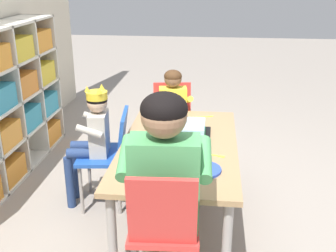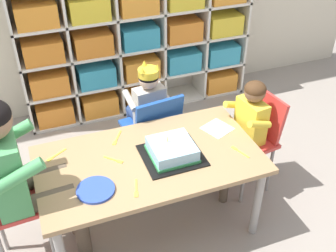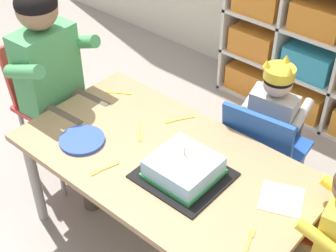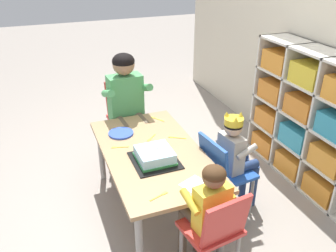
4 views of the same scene
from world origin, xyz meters
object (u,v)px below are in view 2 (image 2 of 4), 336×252
Objects in this scene: fork_at_table_front_edge at (117,139)px; paper_plate_stack at (96,190)px; classroom_chair_adult_side at (4,203)px; fork_scattered_mid_table at (115,160)px; classroom_chair_blue at (154,126)px; guest_at_table_side at (244,125)px; classroom_chair_guest_side at (255,134)px; child_with_crown at (147,103)px; activity_table at (149,166)px; birthday_cake_on_tray at (172,151)px; fork_near_child_seat at (239,151)px; fork_by_napkin at (136,189)px; adult_helper_seated at (20,168)px; fork_beside_plate_stack at (55,156)px.

paper_plate_stack is at bearing -177.01° from fork_at_table_front_edge.
fork_at_table_front_edge is (0.68, 0.24, 0.06)m from classroom_chair_adult_side.
classroom_chair_adult_side is 0.62m from fork_scattered_mid_table.
guest_at_table_side reaches higher than classroom_chair_blue.
classroom_chair_guest_side is (1.58, 0.12, -0.06)m from classroom_chair_adult_side.
child_with_crown is 0.66m from fork_scattered_mid_table.
child_with_crown is 0.92m from paper_plate_stack.
guest_at_table_side is at bearing -90.00° from classroom_chair_guest_side.
guest_at_table_side is 1.05m from paper_plate_stack.
birthday_cake_on_tray is at bearing -12.72° from activity_table.
guest_at_table_side is at bearing 125.12° from fork_near_child_seat.
classroom_chair_adult_side reaches higher than fork_by_napkin.
fork_by_napkin is (0.54, -0.22, -0.13)m from adult_helper_seated.
adult_helper_seated is 0.62m from fork_at_table_front_edge.
guest_at_table_side reaches higher than classroom_chair_adult_side.
classroom_chair_adult_side is 6.41× the size of fork_beside_plate_stack.
fork_near_child_seat is (0.32, -0.62, 0.15)m from classroom_chair_blue.
adult_helper_seated is at bearing 155.31° from paper_plate_stack.
fork_by_napkin reaches higher than activity_table.
classroom_chair_blue reaches higher than fork_scattered_mid_table.
classroom_chair_adult_side is 0.73× the size of adult_helper_seated.
classroom_chair_blue is 0.55m from birthday_cake_on_tray.
fork_scattered_mid_table is at bearing -58.66° from fork_beside_plate_stack.
adult_helper_seated is 1.30× the size of guest_at_table_side.
fork_beside_plate_stack reaches higher than activity_table.
classroom_chair_guest_side is at bearing 8.76° from activity_table.
classroom_chair_blue is at bearing -86.01° from fork_scattered_mid_table.
birthday_cake_on_tray is 2.63× the size of fork_by_napkin.
birthday_cake_on_tray is (-0.05, -0.63, 0.06)m from child_with_crown.
classroom_chair_guest_side is at bearing -130.57° from fork_scattered_mid_table.
activity_table is 1.52× the size of guest_at_table_side.
fork_scattered_mid_table is (-0.19, 0.05, 0.06)m from activity_table.
activity_table is at bearing -54.23° from fork_beside_plate_stack.
guest_at_table_side is at bearing -89.17° from classroom_chair_adult_side.
fork_near_child_seat reaches higher than activity_table.
fork_beside_plate_stack is (-0.68, -0.39, 0.02)m from child_with_crown.
classroom_chair_blue is 1.11m from classroom_chair_adult_side.
guest_at_table_side is at bearing 134.83° from classroom_chair_blue.
fork_scattered_mid_table is at bearing 41.78° from classroom_chair_blue.
paper_plate_stack reaches higher than fork_scattered_mid_table.
activity_table is 0.16m from birthday_cake_on_tray.
guest_at_table_side is 4.21× the size of paper_plate_stack.
activity_table is 0.53m from classroom_chair_blue.
guest_at_table_side is (-0.10, -0.01, 0.11)m from classroom_chair_guest_side.
fork_scattered_mid_table is at bearing -87.97° from adult_helper_seated.
classroom_chair_adult_side is at bearing 24.45° from child_with_crown.
adult_helper_seated is 0.82m from birthday_cake_on_tray.
classroom_chair_blue is 0.63m from guest_at_table_side.
fork_near_child_seat is 1.00× the size of fork_by_napkin.
activity_table is 0.71m from adult_helper_seated.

